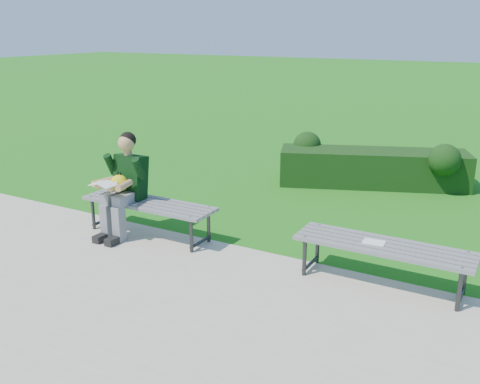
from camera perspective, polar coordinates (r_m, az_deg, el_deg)
name	(u,v)px	position (r m, az deg, el deg)	size (l,w,h in m)	color
ground	(264,253)	(6.44, 2.57, -6.52)	(80.00, 80.00, 0.00)	#317721
walkway	(178,319)	(5.10, -6.60, -13.29)	(30.00, 3.50, 0.02)	#BBB19C
hedge	(373,166)	(9.34, 14.03, 2.75)	(3.17, 1.84, 0.83)	#0F3A10
bench_left	(148,206)	(6.87, -9.74, -1.48)	(1.80, 0.50, 0.46)	slate
bench_right	(383,249)	(5.68, 15.02, -5.91)	(1.80, 0.50, 0.46)	slate
seated_boy	(124,182)	(6.91, -12.29, 1.06)	(0.56, 0.76, 1.31)	slate
paper_sheet	(374,242)	(5.68, 14.09, -5.21)	(0.23, 0.17, 0.01)	white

